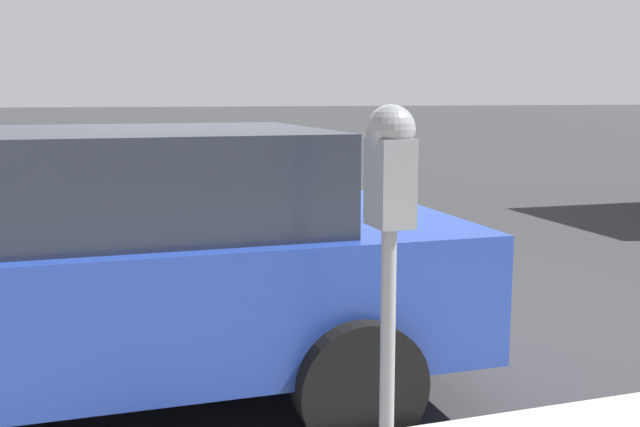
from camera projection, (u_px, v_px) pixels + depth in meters
The scene contains 3 objects.
ground_plane at pixel (249, 327), 5.49m from camera, with size 220.00×220.00×0.00m, color #2B2B2D.
parking_meter at pixel (390, 197), 2.88m from camera, with size 0.21×0.19×1.49m.
car_blue at pixel (74, 263), 4.00m from camera, with size 2.16×4.29×1.50m.
Camera 1 is at (-5.19, 1.16, 1.68)m, focal length 42.00 mm.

